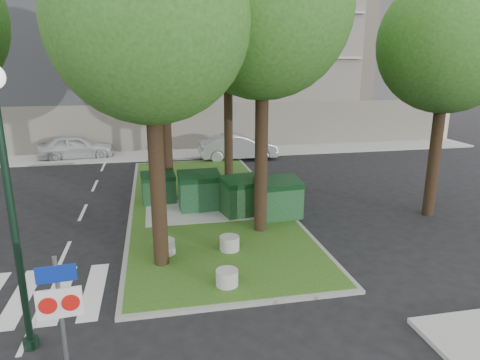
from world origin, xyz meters
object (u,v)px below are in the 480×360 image
object	(u,v)px
tree_median_near_left	(152,2)
street_lamp	(7,181)
dumpster_b	(199,191)
bollard_right	(229,243)
tree_median_mid	(164,33)
traffic_sign_pole	(60,305)
tree_median_far	(229,9)
bollard_left	(165,247)
car_white	(76,147)
litter_bin	(261,183)
dumpster_a	(158,188)
dumpster_c	(243,196)
bollard_mid	(227,278)
dumpster_d	(279,198)
tree_street_right	(451,29)
car_silver	(238,147)

from	to	relation	value
tree_median_near_left	street_lamp	world-z (taller)	tree_median_near_left
dumpster_b	bollard_right	world-z (taller)	dumpster_b
tree_median_mid	traffic_sign_pole	xyz separation A→B (m)	(-2.42, -11.06, -5.31)
tree_median_far	tree_median_mid	bearing A→B (deg)	-136.85
bollard_left	car_white	world-z (taller)	car_white
dumpster_b	litter_bin	size ratio (longest dim) A/B	2.17
dumpster_a	car_white	distance (m)	11.34
dumpster_c	car_white	xyz separation A→B (m)	(-8.06, 12.39, -0.07)
dumpster_b	car_white	size ratio (longest dim) A/B	0.38
dumpster_b	tree_median_far	bearing A→B (deg)	64.40
dumpster_b	car_white	world-z (taller)	dumpster_b
bollard_mid	litter_bin	bearing A→B (deg)	69.91
dumpster_c	dumpster_d	size ratio (longest dim) A/B	1.03
tree_median_far	bollard_left	xyz separation A→B (m)	(-3.66, -8.90, -7.98)
dumpster_d	bollard_mid	xyz separation A→B (m)	(-2.83, -4.77, -0.53)
tree_street_right	dumpster_b	world-z (taller)	tree_street_right
street_lamp	tree_median_far	bearing A→B (deg)	62.65
tree_median_near_left	tree_median_far	distance (m)	10.24
dumpster_d	street_lamp	size ratio (longest dim) A/B	0.30
bollard_left	street_lamp	distance (m)	5.88
tree_median_near_left	car_white	distance (m)	18.03
dumpster_c	bollard_mid	bearing A→B (deg)	-117.39
bollard_left	litter_bin	xyz separation A→B (m)	(4.57, 5.98, 0.17)
dumpster_b	traffic_sign_pole	size ratio (longest dim) A/B	0.65
tree_median_far	tree_street_right	size ratio (longest dim) A/B	1.18
bollard_left	traffic_sign_pole	distance (m)	5.67
dumpster_b	bollard_left	distance (m)	4.34
tree_median_far	dumpster_a	bearing A→B (deg)	-135.44
tree_street_right	street_lamp	bearing A→B (deg)	-156.72
dumpster_d	tree_median_near_left	bearing A→B (deg)	-150.25
tree_median_near_left	car_white	xyz separation A→B (m)	(-4.90, 16.07, -6.55)
tree_median_near_left	dumpster_d	size ratio (longest dim) A/B	6.00
car_silver	dumpster_b	bearing A→B (deg)	159.23
dumpster_c	litter_bin	bearing A→B (deg)	52.36
tree_median_far	bollard_left	bearing A→B (deg)	-112.37
dumpster_a	litter_bin	distance (m)	4.72
dumpster_d	litter_bin	distance (m)	3.54
car_silver	tree_street_right	bearing A→B (deg)	-154.54
dumpster_c	tree_street_right	bearing A→B (deg)	-20.18
dumpster_a	traffic_sign_pole	world-z (taller)	traffic_sign_pole
tree_street_right	dumpster_c	size ratio (longest dim) A/B	5.58
bollard_left	car_silver	size ratio (longest dim) A/B	0.13
dumpster_b	dumpster_d	size ratio (longest dim) A/B	0.96
tree_median_mid	dumpster_a	size ratio (longest dim) A/B	6.74
tree_median_mid	tree_street_right	distance (m)	10.77
car_white	tree_median_mid	bearing A→B (deg)	-156.05
tree_median_far	traffic_sign_pole	bearing A→B (deg)	-111.79
tree_median_mid	bollard_right	distance (m)	9.10
bollard_mid	car_silver	bearing A→B (deg)	77.60
dumpster_c	car_silver	distance (m)	10.36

